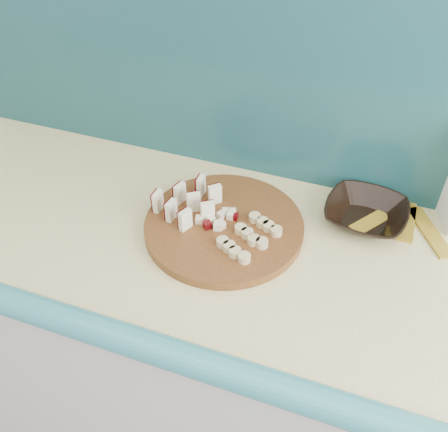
% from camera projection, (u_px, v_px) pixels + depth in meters
% --- Properties ---
extents(kitchen_counter, '(2.20, 0.63, 0.91)m').
position_uv_depth(kitchen_counter, '(258.00, 367.00, 1.39)').
color(kitchen_counter, silver).
rests_on(kitchen_counter, ground).
extents(backsplash, '(2.20, 0.02, 0.50)m').
position_uv_depth(backsplash, '(310.00, 89.00, 1.12)').
color(backsplash, teal).
rests_on(backsplash, kitchen_counter).
extents(cutting_board, '(0.48, 0.48, 0.02)m').
position_uv_depth(cutting_board, '(224.00, 226.00, 1.13)').
color(cutting_board, '#47260F').
rests_on(cutting_board, kitchen_counter).
extents(apple_wedges, '(0.15, 0.16, 0.05)m').
position_uv_depth(apple_wedges, '(189.00, 202.00, 1.14)').
color(apple_wedges, '#FCF3C9').
rests_on(apple_wedges, cutting_board).
extents(apple_chunks, '(0.06, 0.06, 0.02)m').
position_uv_depth(apple_chunks, '(217.00, 215.00, 1.13)').
color(apple_chunks, beige).
rests_on(apple_chunks, cutting_board).
extents(banana_slices, '(0.13, 0.15, 0.02)m').
position_uv_depth(banana_slices, '(250.00, 237.00, 1.08)').
color(banana_slices, '#D3BA80').
rests_on(banana_slices, cutting_board).
extents(brown_bowl, '(0.20, 0.20, 0.05)m').
position_uv_depth(brown_bowl, '(366.00, 214.00, 1.15)').
color(brown_bowl, black).
rests_on(brown_bowl, kitchen_counter).
extents(banana_peel, '(0.23, 0.19, 0.01)m').
position_uv_depth(banana_peel, '(405.00, 222.00, 1.16)').
color(banana_peel, gold).
rests_on(banana_peel, kitchen_counter).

